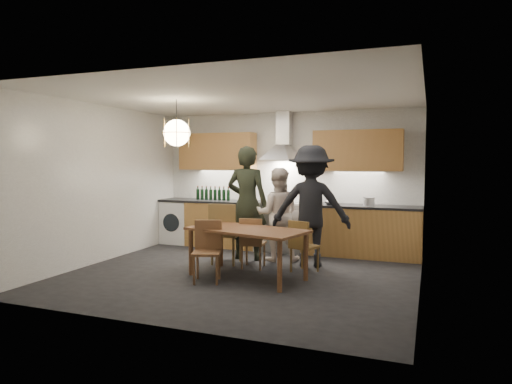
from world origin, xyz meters
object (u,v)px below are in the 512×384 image
(chair_front, at_px, (208,246))
(wine_bottles, at_px, (213,193))
(dining_table, at_px, (247,234))
(person_mid, at_px, (277,214))
(stock_pot, at_px, (369,202))
(mixing_bowl, at_px, (331,203))
(chair_back_left, at_px, (224,230))
(person_left, at_px, (247,203))
(person_right, at_px, (311,206))

(chair_front, distance_m, wine_bottles, 2.75)
(dining_table, xyz_separation_m, person_mid, (0.05, 1.24, 0.15))
(chair_front, xyz_separation_m, stock_pot, (1.90, 2.40, 0.49))
(mixing_bowl, height_order, wine_bottles, wine_bottles)
(chair_back_left, bearing_deg, mixing_bowl, -141.75)
(chair_front, relative_size, wine_bottles, 1.15)
(stock_pot, distance_m, wine_bottles, 3.03)
(person_left, bearing_deg, chair_front, 87.18)
(dining_table, height_order, mixing_bowl, mixing_bowl)
(person_mid, height_order, person_right, person_right)
(chair_front, xyz_separation_m, wine_bottles, (-1.13, 2.45, 0.55))
(chair_front, bearing_deg, stock_pot, 32.18)
(mixing_bowl, height_order, stock_pot, stock_pot)
(dining_table, height_order, person_left, person_left)
(dining_table, xyz_separation_m, mixing_bowl, (0.79, 2.02, 0.30))
(dining_table, height_order, stock_pot, stock_pot)
(person_left, relative_size, stock_pot, 9.70)
(person_mid, distance_m, mixing_bowl, 1.09)
(person_right, bearing_deg, mixing_bowl, -108.00)
(person_left, xyz_separation_m, wine_bottles, (-1.12, 0.96, 0.07))
(person_left, relative_size, person_mid, 1.23)
(chair_back_left, xyz_separation_m, person_mid, (0.70, 0.60, 0.21))
(chair_front, relative_size, person_left, 0.44)
(chair_back_left, height_order, person_left, person_left)
(chair_front, bearing_deg, wine_bottles, 95.32)
(stock_pot, bearing_deg, mixing_bowl, -176.47)
(dining_table, height_order, chair_back_left, chair_back_left)
(chair_front, distance_m, person_right, 1.85)
(chair_front, xyz_separation_m, person_mid, (0.50, 1.58, 0.30))
(chair_back_left, bearing_deg, dining_table, 130.38)
(dining_table, xyz_separation_m, stock_pot, (1.45, 2.06, 0.34))
(person_mid, relative_size, mixing_bowl, 5.76)
(person_right, bearing_deg, chair_back_left, 6.01)
(person_mid, bearing_deg, dining_table, 69.62)
(wine_bottles, bearing_deg, mixing_bowl, -2.18)
(chair_front, relative_size, mixing_bowl, 3.12)
(person_right, relative_size, stock_pot, 9.67)
(stock_pot, relative_size, wine_bottles, 0.27)
(wine_bottles, bearing_deg, person_right, -25.17)
(chair_back_left, xyz_separation_m, person_right, (1.33, 0.40, 0.39))
(dining_table, bearing_deg, person_right, 71.23)
(chair_back_left, bearing_deg, chair_front, 96.20)
(chair_front, height_order, person_mid, person_mid)
(mixing_bowl, bearing_deg, dining_table, -111.47)
(dining_table, height_order, wine_bottles, wine_bottles)
(chair_back_left, bearing_deg, stock_pot, -151.30)
(chair_front, bearing_deg, person_left, 70.78)
(stock_pot, bearing_deg, chair_back_left, -146.08)
(chair_back_left, distance_m, person_left, 0.67)
(chair_back_left, bearing_deg, person_left, -116.39)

